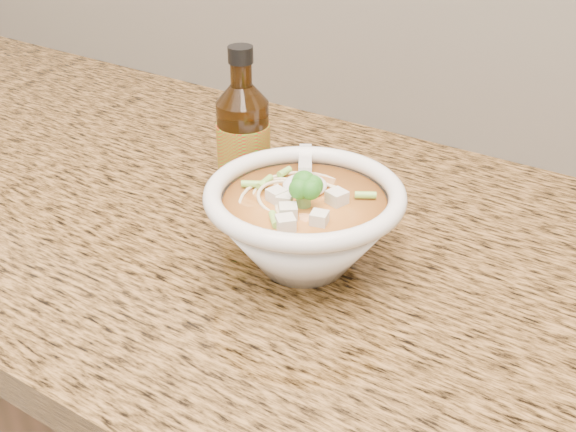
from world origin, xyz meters
The scene contains 3 objects.
counter_slab centered at (0.00, 1.68, 0.88)m, with size 4.00×0.68×0.04m, color olive.
soup_bowl centered at (-0.07, 1.62, 0.95)m, with size 0.20×0.22×0.11m.
hot_sauce_bottle centered at (-0.21, 1.70, 0.97)m, with size 0.07×0.07×0.19m.
Camera 1 is at (0.26, 1.08, 1.33)m, focal length 45.00 mm.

